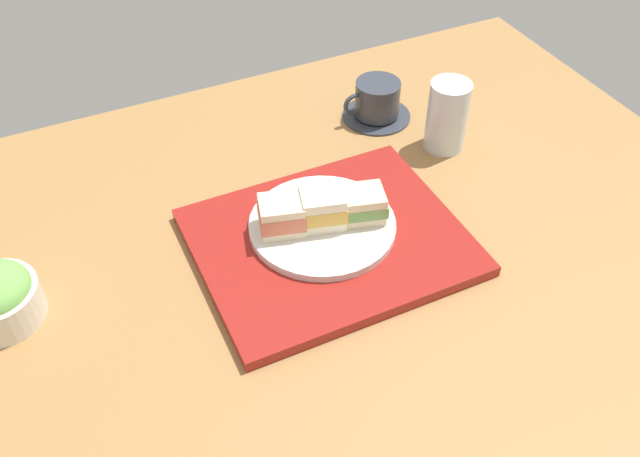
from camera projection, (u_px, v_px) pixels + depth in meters
ground_plane at (313, 259)px, 105.14cm from camera, size 140.00×100.00×3.00cm
serving_tray at (329, 242)px, 104.31cm from camera, size 39.05×32.09×1.83cm
sandwich_plate at (322, 225)px, 104.70cm from camera, size 22.18×22.18×1.23cm
sandwich_near at (281, 216)px, 101.49cm from camera, size 7.84×7.11×5.23cm
sandwich_middle at (322, 208)px, 102.33cm from camera, size 7.93×7.12×5.65cm
sandwich_far at (362, 205)px, 103.64cm from camera, size 8.02×7.14×4.71cm
coffee_cup at (377, 101)px, 127.38cm from camera, size 13.25×12.66×7.27cm
drinking_glass at (447, 116)px, 118.90cm from camera, size 7.03×7.03×12.58cm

